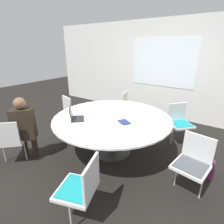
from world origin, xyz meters
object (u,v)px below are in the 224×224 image
spiral_notebook (124,122)px  handbag (201,166)px  chair_5 (72,109)px  chair_4 (129,105)px  person_0 (24,125)px  chair_2 (193,160)px  chair_0 (10,138)px  coffee_cup (87,112)px  chair_1 (81,186)px  laptop (75,117)px  chair_3 (179,120)px

spiral_notebook → handbag: (1.26, 0.39, -0.62)m
chair_5 → handbag: bearing=15.0°
chair_4 → spiral_notebook: size_ratio=3.30×
chair_4 → person_0: person_0 is taller
chair_2 → chair_0: bearing=31.6°
chair_5 → coffee_cup: bearing=-11.1°
spiral_notebook → chair_1: bearing=-79.8°
chair_1 → laptop: bearing=29.3°
chair_0 → spiral_notebook: bearing=-6.3°
chair_5 → person_0: person_0 is taller
chair_1 → spiral_notebook: chair_1 is taller
person_0 → chair_0: bearing=-161.0°
chair_2 → handbag: bearing=-91.4°
chair_0 → coffee_cup: chair_0 is taller
chair_2 → chair_5: (-2.95, 0.50, 0.00)m
chair_1 → spiral_notebook: (-0.24, 1.31, 0.26)m
handbag → chair_1: bearing=-121.0°
chair_1 → chair_5: size_ratio=1.00×
person_0 → laptop: 0.89m
chair_5 → person_0: size_ratio=0.71×
chair_2 → chair_4: (-1.93, 1.59, 0.00)m
chair_3 → chair_2: bearing=63.9°
chair_1 → person_0: 1.71m
chair_0 → laptop: laptop is taller
chair_0 → chair_3: 3.30m
chair_0 → person_0: 0.32m
coffee_cup → person_0: bearing=-125.1°
chair_4 → laptop: laptop is taller
chair_2 → laptop: bearing=17.8°
chair_4 → spiral_notebook: (0.76, -1.52, 0.26)m
coffee_cup → chair_5: bearing=153.3°
chair_0 → laptop: 1.16m
chair_2 → spiral_notebook: size_ratio=3.30×
chair_3 → handbag: chair_3 is taller
chair_2 → coffee_cup: size_ratio=8.79×
chair_3 → spiral_notebook: bearing=15.1°
spiral_notebook → chair_4: bearing=116.6°
coffee_cup → handbag: 2.20m
chair_3 → chair_4: (-1.38, 0.27, 0.00)m
chair_1 → chair_3: size_ratio=1.00×
chair_3 → person_0: bearing=-1.0°
chair_4 → chair_3: bearing=64.6°
chair_1 → chair_2: 1.55m
spiral_notebook → coffee_cup: 0.79m
chair_5 → chair_2: bearing=6.0°
chair_0 → person_0: person_0 is taller
chair_5 → chair_4: bearing=62.7°
chair_3 → coffee_cup: size_ratio=8.79×
chair_3 → chair_5: same height
chair_2 → chair_4: bearing=-30.7°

